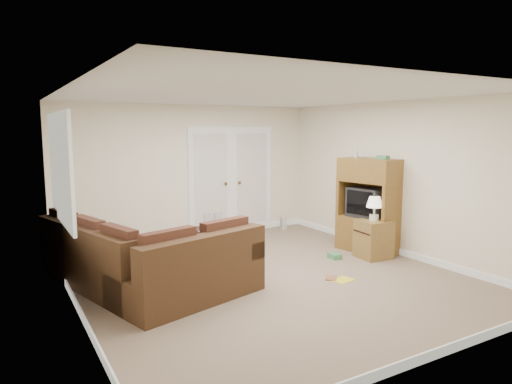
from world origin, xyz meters
TOP-DOWN VIEW (x-y plane):
  - floor at (0.00, 0.00)m, footprint 5.50×5.50m
  - ceiling at (0.00, 0.00)m, footprint 5.00×5.50m
  - wall_left at (-2.50, 0.00)m, footprint 0.02×5.50m
  - wall_right at (2.50, 0.00)m, footprint 0.02×5.50m
  - wall_back at (0.00, 2.75)m, footprint 5.00×0.02m
  - wall_front at (0.00, -2.75)m, footprint 5.00×0.02m
  - baseboards at (0.00, 0.00)m, footprint 5.00×5.50m
  - french_doors at (0.85, 2.71)m, footprint 1.80×0.05m
  - window_left at (-2.46, 1.00)m, footprint 0.05×1.92m
  - sectional_sofa at (-1.66, 0.32)m, footprint 2.46×2.85m
  - coffee_table at (-0.23, 1.00)m, footprint 0.65×1.19m
  - tv_armoire at (2.20, 0.31)m, footprint 0.70×1.06m
  - side_cabinet at (1.99, -0.04)m, footprint 0.51×0.51m
  - space_heater at (1.91, 2.45)m, footprint 0.12×0.11m
  - floor_magazine at (0.83, -0.66)m, footprint 0.33×0.28m
  - floor_greenbox at (1.42, 0.22)m, footprint 0.17×0.21m
  - floor_book at (0.68, -0.47)m, footprint 0.25×0.26m

SIDE VIEW (x-z plane):
  - floor at x=0.00m, z-range 0.00..0.00m
  - floor_magazine at x=0.83m, z-range 0.00..0.01m
  - floor_book at x=0.68m, z-range 0.00..0.02m
  - floor_greenbox at x=1.42m, z-range 0.00..0.08m
  - baseboards at x=0.00m, z-range 0.00..0.10m
  - space_heater at x=1.91m, z-range 0.00..0.27m
  - coffee_table at x=-0.23m, z-range -0.14..0.65m
  - sectional_sofa at x=-1.66m, z-range -0.09..0.75m
  - side_cabinet at x=1.99m, z-range -0.14..0.85m
  - tv_armoire at x=2.20m, z-range -0.05..1.64m
  - french_doors at x=0.85m, z-range -0.03..2.10m
  - wall_left at x=-2.50m, z-range 0.00..2.50m
  - wall_right at x=2.50m, z-range 0.00..2.50m
  - wall_back at x=0.00m, z-range 0.00..2.50m
  - wall_front at x=0.00m, z-range 0.00..2.50m
  - window_left at x=-2.46m, z-range 0.84..2.26m
  - ceiling at x=0.00m, z-range 2.49..2.51m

